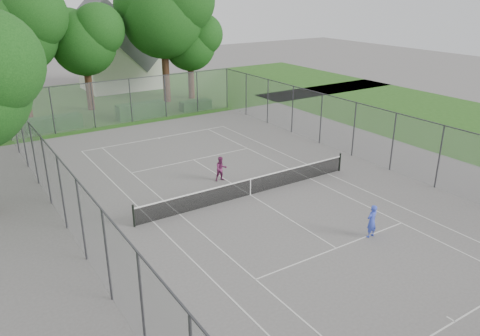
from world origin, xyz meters
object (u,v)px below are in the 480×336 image
tennis_net (250,186)px  girl_player (372,221)px  woman_player (221,169)px  house (119,53)px

tennis_net → girl_player: (1.94, -6.47, 0.24)m
tennis_net → woman_player: 2.54m
house → woman_player: size_ratio=6.58×
house → tennis_net: bearing=-97.6°
house → woman_player: bearing=-98.8°
tennis_net → house: 31.14m
house → girl_player: bearing=-93.3°
tennis_net → girl_player: girl_player is taller
girl_player → woman_player: 9.26m
tennis_net → house: house is taller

